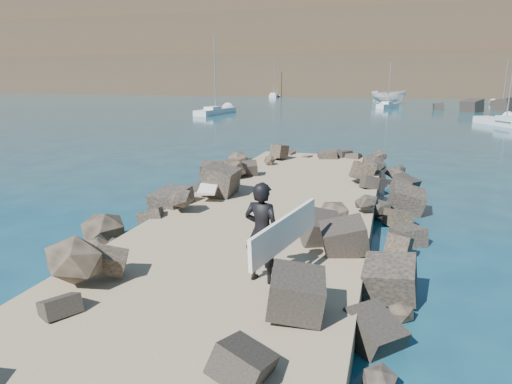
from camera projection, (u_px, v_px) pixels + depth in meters
ground at (266, 233)px, 13.41m from camera, size 800.00×800.00×0.00m
jetty at (245, 247)px, 11.48m from camera, size 6.00×26.00×0.60m
riprap_left at (151, 224)px, 12.69m from camera, size 2.60×22.00×1.00m
riprap_right at (364, 245)px, 11.10m from camera, size 2.60×22.00×1.00m
headland at (418, 42)px, 155.43m from camera, size 360.00×140.00×32.00m
surfboard_resting at (212, 183)px, 15.23m from camera, size 1.03×2.33×0.08m
boat_imported at (388, 97)px, 76.49m from camera, size 6.36×3.73×2.31m
surfer_with_board at (265, 232)px, 8.68m from camera, size 1.22×2.38×1.98m
sailboat_c at (506, 122)px, 42.23m from camera, size 4.78×7.38×8.92m
sailboat_e at (274, 96)px, 100.52m from camera, size 2.60×6.94×8.21m
sailboat_a at (215, 111)px, 55.64m from camera, size 2.69×7.99×9.37m
sailboat_b at (388, 106)px, 66.28m from camera, size 3.23×5.34×6.60m
sailboat_d at (503, 103)px, 71.95m from camera, size 3.40×5.88×7.17m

